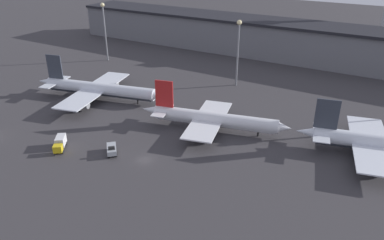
{
  "coord_description": "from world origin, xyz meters",
  "views": [
    {
      "loc": [
        51.41,
        -63.69,
        50.22
      ],
      "look_at": [
        4.78,
        15.48,
        6.0
      ],
      "focal_mm": 35.0,
      "sensor_mm": 36.0,
      "label": 1
    }
  ],
  "objects_px": {
    "service_vehicle_1": "(60,143)",
    "airplane_1": "(213,119)",
    "airplane_2": "(375,143)",
    "airplane_0": "(98,89)",
    "service_vehicle_2": "(112,149)"
  },
  "relations": [
    {
      "from": "airplane_2",
      "to": "service_vehicle_2",
      "type": "xyz_separation_m",
      "value": [
        -58.63,
        -33.5,
        -2.45
      ]
    },
    {
      "from": "airplane_1",
      "to": "service_vehicle_1",
      "type": "relative_size",
      "value": 6.46
    },
    {
      "from": "airplane_0",
      "to": "service_vehicle_2",
      "type": "bearing_deg",
      "value": -55.85
    },
    {
      "from": "airplane_0",
      "to": "airplane_2",
      "type": "height_order",
      "value": "airplane_0"
    },
    {
      "from": "airplane_1",
      "to": "service_vehicle_2",
      "type": "bearing_deg",
      "value": -136.39
    },
    {
      "from": "airplane_0",
      "to": "airplane_1",
      "type": "bearing_deg",
      "value": -14.89
    },
    {
      "from": "airplane_1",
      "to": "airplane_2",
      "type": "bearing_deg",
      "value": -2.79
    },
    {
      "from": "airplane_1",
      "to": "service_vehicle_2",
      "type": "relative_size",
      "value": 7.87
    },
    {
      "from": "airplane_0",
      "to": "service_vehicle_1",
      "type": "relative_size",
      "value": 7.1
    },
    {
      "from": "service_vehicle_2",
      "to": "airplane_2",
      "type": "bearing_deg",
      "value": 76.34
    },
    {
      "from": "airplane_2",
      "to": "airplane_0",
      "type": "bearing_deg",
      "value": 171.01
    },
    {
      "from": "airplane_1",
      "to": "airplane_0",
      "type": "bearing_deg",
      "value": 165.11
    },
    {
      "from": "service_vehicle_1",
      "to": "airplane_1",
      "type": "bearing_deg",
      "value": 99.28
    },
    {
      "from": "airplane_1",
      "to": "service_vehicle_1",
      "type": "distance_m",
      "value": 42.53
    },
    {
      "from": "airplane_1",
      "to": "service_vehicle_2",
      "type": "xyz_separation_m",
      "value": [
        -16.27,
        -25.34,
        -2.17
      ]
    }
  ]
}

